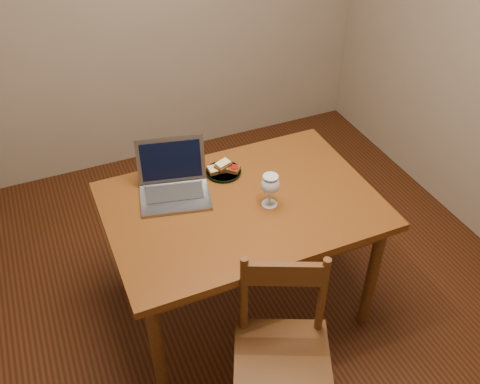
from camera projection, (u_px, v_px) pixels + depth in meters
name	position (u px, v px, depth m)	size (l,w,h in m)	color
floor	(243.00, 295.00, 3.10)	(3.20, 3.20, 0.02)	black
table	(242.00, 216.00, 2.64)	(1.30, 0.90, 0.74)	#55310E
chair	(282.00, 346.00, 2.26)	(0.53, 0.52, 0.44)	#3B210C
plate	(224.00, 172.00, 2.76)	(0.18, 0.18, 0.02)	black
sandwich_cheese	(217.00, 169.00, 2.75)	(0.10, 0.06, 0.03)	#381E0C
sandwich_tomato	(230.00, 168.00, 2.75)	(0.10, 0.06, 0.03)	#381E0C
sandwich_top	(223.00, 165.00, 2.74)	(0.09, 0.05, 0.03)	#381E0C
milk_glass	(270.00, 191.00, 2.52)	(0.09, 0.09, 0.17)	white
laptop	(173.00, 180.00, 2.62)	(0.40, 0.37, 0.24)	slate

